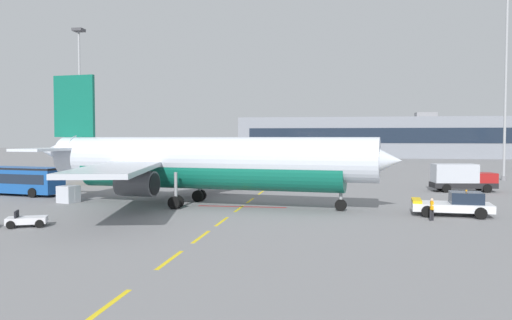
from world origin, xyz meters
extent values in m
plane|color=slate|center=(40.00, 40.00, 0.00)|extent=(400.00, 400.00, 0.00)
cube|color=yellow|center=(18.00, -5.00, 0.00)|extent=(0.24, 4.00, 0.01)
cube|color=yellow|center=(18.00, 2.11, 0.00)|extent=(0.24, 4.00, 0.01)
cube|color=yellow|center=(18.00, 8.14, 0.00)|extent=(0.24, 4.00, 0.01)
cube|color=yellow|center=(18.00, 13.93, 0.00)|extent=(0.24, 4.00, 0.01)
cube|color=yellow|center=(18.00, 20.68, 0.00)|extent=(0.24, 4.00, 0.01)
cube|color=yellow|center=(18.00, 26.42, 0.00)|extent=(0.24, 4.00, 0.01)
cube|color=yellow|center=(18.00, 33.70, 0.00)|extent=(0.24, 4.00, 0.01)
cube|color=yellow|center=(18.00, 39.45, 0.00)|extent=(0.24, 4.00, 0.01)
cube|color=yellow|center=(18.00, 46.55, 0.00)|extent=(0.24, 4.00, 0.01)
cube|color=yellow|center=(18.00, 52.31, 0.00)|extent=(0.24, 4.00, 0.01)
cube|color=yellow|center=(18.00, 59.36, 0.00)|extent=(0.24, 4.00, 0.01)
cube|color=yellow|center=(18.00, 65.85, 0.00)|extent=(0.24, 4.00, 0.01)
cube|color=yellow|center=(18.00, 72.95, 0.00)|extent=(0.24, 4.00, 0.01)
cube|color=yellow|center=(18.00, 79.18, 0.00)|extent=(0.24, 4.00, 0.01)
cube|color=yellow|center=(18.00, 86.38, 0.00)|extent=(0.24, 4.00, 0.01)
cube|color=#B21414|center=(18.00, 22.00, 0.00)|extent=(8.00, 0.40, 0.01)
cylinder|color=silver|center=(14.89, 22.20, 4.30)|extent=(30.34, 7.64, 3.80)
cylinder|color=#0F604C|center=(14.89, 22.20, 3.26)|extent=(24.75, 6.62, 3.50)
cone|color=silver|center=(29.81, 20.27, 4.30)|extent=(3.95, 4.14, 3.72)
cone|color=silver|center=(-0.73, 24.23, 4.78)|extent=(4.58, 3.74, 3.23)
cube|color=#192333|center=(28.77, 20.40, 4.97)|extent=(1.95, 3.03, 0.60)
cube|color=#0F604C|center=(1.00, 24.00, 9.20)|extent=(4.41, 0.92, 6.00)
cube|color=silver|center=(0.72, 27.27, 5.06)|extent=(4.00, 6.76, 0.24)
cube|color=silver|center=(-0.10, 20.92, 5.06)|extent=(4.00, 6.76, 0.24)
cube|color=#B7BCC6|center=(12.04, 31.14, 3.83)|extent=(11.92, 17.35, 0.36)
cube|color=#B7BCC6|center=(9.85, 14.28, 3.83)|extent=(8.20, 17.62, 0.36)
cylinder|color=#4C4F54|center=(11.50, 28.19, 2.38)|extent=(3.44, 2.49, 2.10)
cylinder|color=black|center=(13.09, 27.98, 2.38)|extent=(0.35, 1.79, 1.79)
cylinder|color=#4C4F54|center=(10.09, 17.28, 2.38)|extent=(3.44, 2.49, 2.10)
cylinder|color=black|center=(11.67, 17.07, 2.38)|extent=(0.35, 1.79, 1.79)
cylinder|color=gray|center=(26.69, 20.67, 1.83)|extent=(0.28, 0.28, 2.67)
cylinder|color=black|center=(26.69, 20.67, 0.50)|extent=(1.02, 0.41, 0.99)
cylinder|color=gray|center=(13.24, 25.04, 1.86)|extent=(0.28, 0.28, 2.61)
cylinder|color=black|center=(13.28, 25.38, 0.55)|extent=(1.14, 0.49, 1.10)
cylinder|color=black|center=(13.19, 24.69, 0.55)|extent=(1.14, 0.49, 1.10)
cylinder|color=gray|center=(12.57, 19.88, 1.86)|extent=(0.28, 0.28, 2.61)
cylinder|color=black|center=(12.61, 20.23, 0.55)|extent=(1.14, 0.49, 1.10)
cylinder|color=black|center=(12.52, 19.53, 0.55)|extent=(1.14, 0.49, 1.10)
cube|color=silver|center=(35.32, 19.55, 0.70)|extent=(6.22, 3.31, 0.60)
cube|color=#192333|center=(36.39, 19.46, 1.45)|extent=(2.58, 2.33, 0.90)
cube|color=yellow|center=(32.69, 19.78, 1.12)|extent=(0.92, 2.57, 0.24)
sphere|color=orange|center=(36.39, 19.46, 2.00)|extent=(0.16, 0.16, 0.16)
cylinder|color=black|center=(33.28, 18.32, 0.45)|extent=(0.93, 0.48, 0.90)
cylinder|color=black|center=(33.52, 21.11, 0.45)|extent=(0.93, 0.48, 0.90)
cylinder|color=black|center=(37.11, 17.99, 0.45)|extent=(0.93, 0.48, 0.90)
cylinder|color=black|center=(37.35, 20.78, 0.45)|extent=(0.93, 0.48, 0.90)
cube|color=#194C99|center=(-8.19, 27.30, 1.65)|extent=(12.29, 4.75, 2.70)
cube|color=#192333|center=(-8.19, 27.30, 1.85)|extent=(11.35, 4.62, 1.00)
cube|color=black|center=(-8.19, 27.30, 2.88)|extent=(12.31, 4.78, 0.20)
cylinder|color=black|center=(-3.94, 27.92, 0.50)|extent=(1.04, 0.49, 1.00)
cylinder|color=black|center=(-4.41, 25.26, 0.50)|extent=(1.04, 0.49, 1.00)
cube|color=black|center=(40.54, 38.26, 0.74)|extent=(7.24, 3.22, 0.60)
cube|color=maroon|center=(42.83, 38.54, 1.59)|extent=(2.64, 2.57, 1.10)
cube|color=#192333|center=(43.97, 38.68, 1.69)|extent=(0.29, 1.91, 0.64)
cube|color=#B7BCC6|center=(39.57, 38.15, 2.09)|extent=(5.01, 2.95, 2.10)
cylinder|color=black|center=(42.62, 39.72, 0.48)|extent=(0.99, 0.39, 0.96)
cylinder|color=black|center=(42.91, 37.34, 0.48)|extent=(0.99, 0.39, 0.96)
cylinder|color=black|center=(38.17, 39.19, 0.48)|extent=(0.99, 0.39, 0.96)
cylinder|color=black|center=(38.46, 36.80, 0.48)|extent=(0.99, 0.39, 0.96)
cube|color=black|center=(-5.49, 42.26, 0.74)|extent=(4.94, 7.38, 0.60)
cube|color=yellow|center=(-6.39, 44.39, 1.59)|extent=(3.05, 3.09, 1.10)
cube|color=#192333|center=(-6.84, 45.44, 1.69)|extent=(1.79, 0.80, 0.64)
cube|color=yellow|center=(-5.11, 41.36, 2.09)|extent=(4.07, 5.32, 2.10)
cylinder|color=black|center=(-7.47, 43.85, 0.48)|extent=(0.63, 0.99, 0.96)
cylinder|color=black|center=(-5.26, 44.79, 0.48)|extent=(0.63, 0.99, 0.96)
cylinder|color=black|center=(-5.72, 39.73, 0.48)|extent=(0.63, 0.99, 0.96)
cylinder|color=black|center=(-3.51, 40.66, 0.48)|extent=(0.63, 0.99, 0.96)
cube|color=silver|center=(5.13, 9.71, 0.46)|extent=(2.94, 2.32, 0.44)
cube|color=black|center=(4.54, 9.45, 0.86)|extent=(0.55, 1.08, 0.56)
cylinder|color=black|center=(5.69, 10.71, 0.28)|extent=(0.59, 0.39, 0.56)
cylinder|color=black|center=(6.25, 9.43, 0.28)|extent=(0.59, 0.39, 0.56)
cylinder|color=black|center=(4.02, 9.99, 0.28)|extent=(0.59, 0.39, 0.56)
cylinder|color=black|center=(4.58, 8.71, 0.28)|extent=(0.59, 0.39, 0.56)
cylinder|color=#232328|center=(33.24, 16.69, 0.41)|extent=(0.16, 0.16, 0.83)
cylinder|color=#232328|center=(33.41, 16.84, 0.41)|extent=(0.16, 0.16, 0.83)
cube|color=orange|center=(33.33, 16.77, 1.14)|extent=(0.25, 0.50, 0.62)
cube|color=silver|center=(33.33, 16.77, 1.17)|extent=(0.27, 0.51, 0.06)
sphere|color=beige|center=(33.33, 16.77, 1.56)|extent=(0.22, 0.22, 0.22)
cylinder|color=orange|center=(33.27, 16.48, 1.17)|extent=(0.09, 0.09, 0.56)
cylinder|color=orange|center=(33.39, 17.05, 1.17)|extent=(0.09, 0.09, 0.56)
cube|color=#B7BCC6|center=(1.25, 22.21, 0.80)|extent=(1.98, 1.95, 1.60)
cube|color=silver|center=(1.25, 22.21, 0.80)|extent=(1.57, 0.50, 1.36)
cylinder|color=slate|center=(-18.63, 62.02, 0.30)|extent=(0.70, 0.70, 0.60)
cylinder|color=#9EA0A5|center=(-18.63, 62.02, 12.36)|extent=(0.36, 0.36, 24.73)
cube|color=#3F3F44|center=(-18.63, 62.02, 24.98)|extent=(1.80, 1.80, 0.50)
cylinder|color=slate|center=(49.98, 54.98, 0.30)|extent=(0.70, 0.70, 0.60)
cylinder|color=#9EA0A5|center=(49.98, 54.98, 13.83)|extent=(0.36, 0.36, 27.67)
cube|color=gray|center=(40.13, 138.89, 5.99)|extent=(85.85, 23.45, 11.97)
cube|color=#192333|center=(40.13, 127.11, 6.59)|extent=(78.98, 0.12, 4.31)
cube|color=gray|center=(53.00, 138.89, 12.77)|extent=(6.00, 5.00, 1.60)
camera|label=1|loc=(26.31, -22.45, 6.24)|focal=35.79mm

